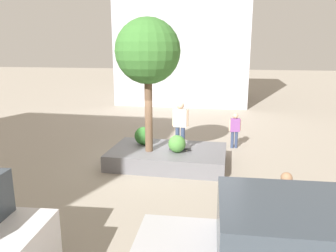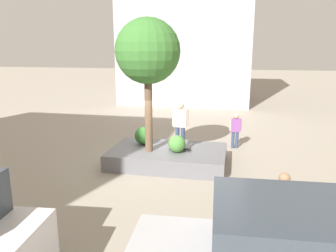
% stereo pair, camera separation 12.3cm
% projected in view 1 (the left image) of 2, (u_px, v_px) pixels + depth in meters
% --- Properties ---
extents(ground_plane, '(120.00, 120.00, 0.00)m').
position_uv_depth(ground_plane, '(153.00, 162.00, 12.70)').
color(ground_plane, '#9E9384').
extents(planter_ledge, '(4.31, 2.70, 0.59)m').
position_uv_depth(planter_ledge, '(168.00, 157.00, 12.45)').
color(planter_ledge, slate).
rests_on(planter_ledge, ground).
extents(plaza_tree, '(2.30, 2.30, 4.77)m').
position_uv_depth(plaza_tree, '(148.00, 52.00, 11.35)').
color(plaza_tree, brown).
rests_on(plaza_tree, planter_ledge).
extents(boxwood_shrub, '(0.71, 0.71, 0.71)m').
position_uv_depth(boxwood_shrub, '(144.00, 136.00, 12.91)').
color(boxwood_shrub, '#2D6628').
rests_on(boxwood_shrub, planter_ledge).
extents(hedge_clump, '(0.64, 0.64, 0.64)m').
position_uv_depth(hedge_clump, '(177.00, 144.00, 11.94)').
color(hedge_clump, '#4C8C3D').
rests_on(hedge_clump, planter_ledge).
extents(skateboard, '(0.81, 0.24, 0.07)m').
position_uv_depth(skateboard, '(180.00, 149.00, 12.19)').
color(skateboard, black).
rests_on(skateboard, planter_ledge).
extents(skateboarder, '(0.60, 0.27, 1.77)m').
position_uv_depth(skateboarder, '(180.00, 122.00, 11.95)').
color(skateboarder, navy).
rests_on(skateboarder, skateboard).
extents(passerby_with_bag, '(0.52, 0.28, 1.57)m').
position_uv_depth(passerby_with_bag, '(235.00, 128.00, 14.37)').
color(passerby_with_bag, navy).
rests_on(passerby_with_bag, ground).
extents(bystander_watching, '(0.30, 0.54, 1.65)m').
position_uv_depth(bystander_watching, '(284.00, 202.00, 7.33)').
color(bystander_watching, black).
rests_on(bystander_watching, ground).
extents(plaza_lowrise_south, '(10.04, 8.46, 13.79)m').
position_uv_depth(plaza_lowrise_south, '(187.00, 16.00, 26.95)').
color(plaza_lowrise_south, '#B2B2BC').
rests_on(plaza_lowrise_south, ground).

